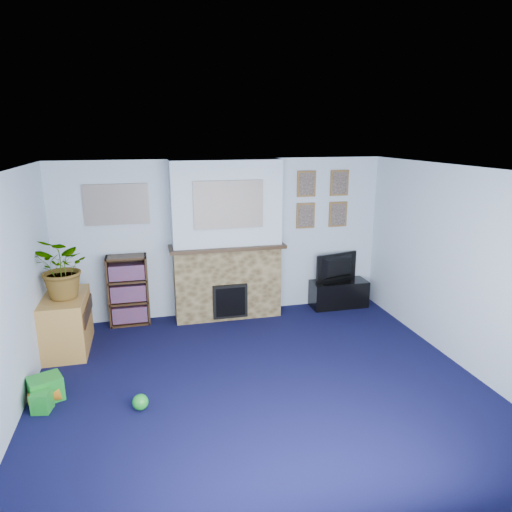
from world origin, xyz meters
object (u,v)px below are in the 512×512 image
object	(u,v)px
bookshelf	(129,292)
sideboard	(67,324)
tv_stand	(339,293)
television	(339,268)

from	to	relation	value
bookshelf	sideboard	world-z (taller)	bookshelf
tv_stand	television	size ratio (longest dim) A/B	1.19
tv_stand	bookshelf	distance (m)	3.32
tv_stand	sideboard	bearing A→B (deg)	-171.61
television	bookshelf	world-z (taller)	bookshelf
tv_stand	bookshelf	bearing A→B (deg)	178.68
tv_stand	sideboard	world-z (taller)	sideboard
bookshelf	sideboard	bearing A→B (deg)	-138.59
bookshelf	sideboard	xyz separation A→B (m)	(-0.77, -0.68, -0.15)
bookshelf	sideboard	size ratio (longest dim) A/B	1.11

